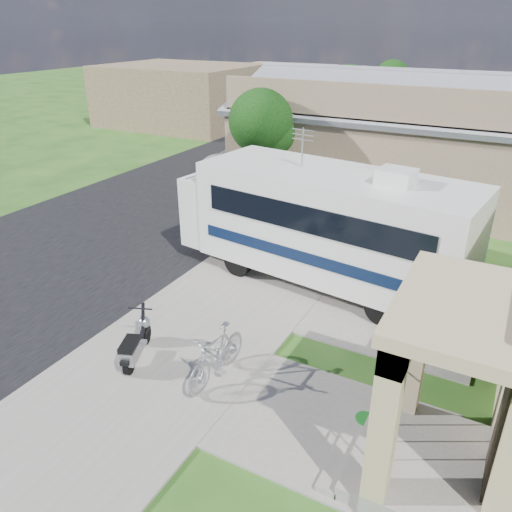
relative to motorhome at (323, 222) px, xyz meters
The scene contains 18 objects.
ground 4.75m from the motorhome, 97.49° to the right, with size 120.00×120.00×0.00m, color #1C4612.
street_slab 10.01m from the motorhome, 145.03° to the left, with size 9.00×80.00×0.02m, color black.
sidewalk_slab 6.12m from the motorhome, 105.56° to the left, with size 4.00×80.00×0.06m, color slate.
driveway_slab 2.01m from the motorhome, ahead, with size 7.00×6.00×0.05m, color slate.
walk_slab 6.14m from the motorhome, 65.61° to the right, with size 4.00×3.00×0.05m, color slate.
warehouse 9.63m from the motorhome, 93.41° to the left, with size 12.50×8.40×5.04m.
distant_bldg_far 24.90m from the motorhome, 134.88° to the left, with size 10.00×8.00×4.00m, color brown.
distant_bldg_near 33.49m from the motorhome, 117.71° to the left, with size 8.00×7.00×3.20m, color brown.
street_tree_a 6.51m from the motorhome, 132.28° to the left, with size 2.44×2.40×4.58m.
street_tree_b 15.39m from the motorhome, 106.20° to the left, with size 2.44×2.40×4.73m.
street_tree_c 24.11m from the motorhome, 100.22° to the left, with size 2.44×2.40×4.42m.
motorhome is the anchor object (origin of this frame).
shrub 5.36m from the motorhome, 26.70° to the right, with size 1.98×1.89×2.42m.
scooter 6.00m from the motorhome, 110.95° to the right, with size 0.83×1.51×1.04m.
bicycle 5.26m from the motorhome, 92.57° to the right, with size 0.54×1.91×1.15m, color #94959B.
pickup_truck 10.60m from the motorhome, 126.46° to the left, with size 2.92×6.33×1.76m, color silver.
van 17.04m from the motorhome, 114.31° to the left, with size 2.68×6.58×1.91m, color silver.
garden_hose 5.97m from the motorhome, 59.87° to the right, with size 0.36×0.36×0.16m, color #135F1A.
Camera 1 is at (4.98, -7.68, 6.78)m, focal length 35.00 mm.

